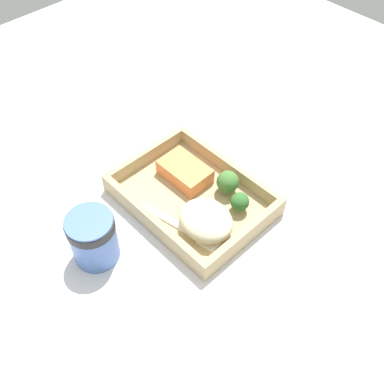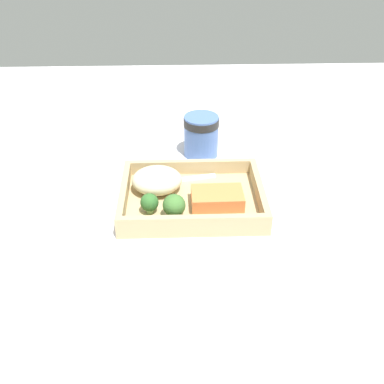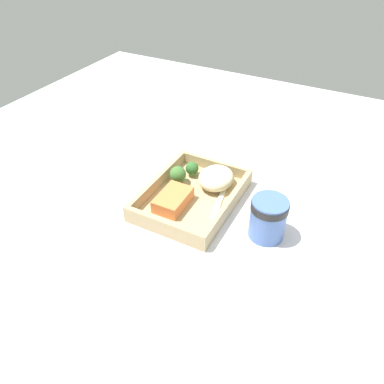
# 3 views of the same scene
# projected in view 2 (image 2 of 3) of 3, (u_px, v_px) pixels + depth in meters

# --- Properties ---
(ground_plane) EXTENTS (1.60, 1.60, 0.02)m
(ground_plane) POSITION_uv_depth(u_px,v_px,m) (192.00, 208.00, 0.85)
(ground_plane) COLOR silver
(takeout_tray) EXTENTS (0.26, 0.20, 0.01)m
(takeout_tray) POSITION_uv_depth(u_px,v_px,m) (192.00, 201.00, 0.84)
(takeout_tray) COLOR tan
(takeout_tray) RESTS_ON ground_plane
(tray_rim) EXTENTS (0.26, 0.20, 0.03)m
(tray_rim) POSITION_uv_depth(u_px,v_px,m) (192.00, 192.00, 0.83)
(tray_rim) COLOR tan
(tray_rim) RESTS_ON takeout_tray
(salmon_fillet) EXTENTS (0.09, 0.06, 0.03)m
(salmon_fillet) POSITION_uv_depth(u_px,v_px,m) (217.00, 199.00, 0.81)
(salmon_fillet) COLOR orange
(salmon_fillet) RESTS_ON takeout_tray
(mashed_potatoes) EXTENTS (0.09, 0.08, 0.05)m
(mashed_potatoes) POSITION_uv_depth(u_px,v_px,m) (157.00, 180.00, 0.85)
(mashed_potatoes) COLOR beige
(mashed_potatoes) RESTS_ON takeout_tray
(broccoli_floret_1) EXTENTS (0.04, 0.04, 0.05)m
(broccoli_floret_1) POSITION_uv_depth(u_px,v_px,m) (174.00, 206.00, 0.77)
(broccoli_floret_1) COLOR #85AD5D
(broccoli_floret_1) RESTS_ON takeout_tray
(broccoli_floret_2) EXTENTS (0.03, 0.03, 0.04)m
(broccoli_floret_2) POSITION_uv_depth(u_px,v_px,m) (149.00, 203.00, 0.79)
(broccoli_floret_2) COLOR #82AF61
(broccoli_floret_2) RESTS_ON takeout_tray
(fork) EXTENTS (0.16, 0.05, 0.00)m
(fork) POSITION_uv_depth(u_px,v_px,m) (171.00, 181.00, 0.88)
(fork) COLOR white
(fork) RESTS_ON takeout_tray
(paper_cup) EXTENTS (0.08, 0.08, 0.09)m
(paper_cup) POSITION_uv_depth(u_px,v_px,m) (201.00, 134.00, 0.97)
(paper_cup) COLOR #4B6DB1
(paper_cup) RESTS_ON ground_plane
(receipt_slip) EXTENTS (0.09, 0.13, 0.00)m
(receipt_slip) POSITION_uv_depth(u_px,v_px,m) (62.00, 194.00, 0.87)
(receipt_slip) COLOR white
(receipt_slip) RESTS_ON ground_plane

